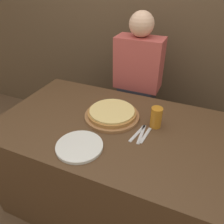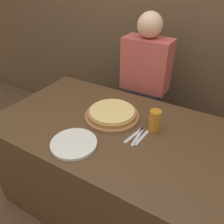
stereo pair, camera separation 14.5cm
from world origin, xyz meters
TOP-DOWN VIEW (x-y plane):
  - ground_plane at (0.00, 0.00)m, footprint 12.00×12.00m
  - back_wall at (0.00, 1.02)m, footprint 6.00×0.05m
  - dining_table at (0.00, 0.00)m, footprint 1.49×0.89m
  - pizza_on_board at (-0.04, 0.08)m, footprint 0.37×0.37m
  - beer_glass at (0.25, 0.09)m, footprint 0.07×0.07m
  - dinner_plate at (-0.08, -0.27)m, footprint 0.26×0.26m
  - fork at (0.17, -0.02)m, footprint 0.05×0.19m
  - dinner_knife at (0.20, -0.02)m, footprint 0.03×0.19m
  - spoon at (0.22, -0.02)m, footprint 0.03×0.16m
  - diner_person at (-0.03, 0.62)m, footprint 0.38×0.20m

SIDE VIEW (x-z plane):
  - ground_plane at x=0.00m, z-range 0.00..0.00m
  - dining_table at x=0.00m, z-range 0.00..0.76m
  - diner_person at x=-0.03m, z-range -0.01..1.34m
  - fork at x=0.17m, z-range 0.76..0.77m
  - dinner_knife at x=0.20m, z-range 0.76..0.77m
  - spoon at x=0.22m, z-range 0.76..0.77m
  - dinner_plate at x=-0.08m, z-range 0.76..0.78m
  - pizza_on_board at x=-0.04m, z-range 0.76..0.82m
  - beer_glass at x=0.25m, z-range 0.77..0.90m
  - back_wall at x=0.00m, z-range 0.00..2.60m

